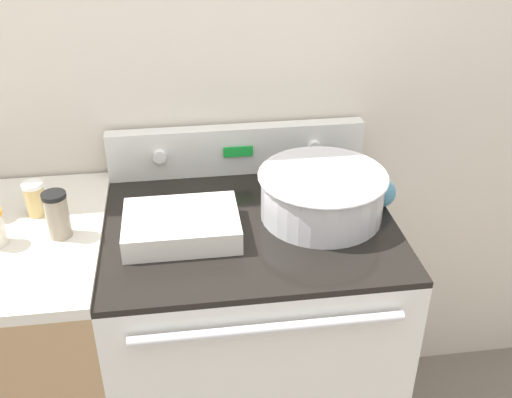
{
  "coord_description": "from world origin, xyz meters",
  "views": [
    {
      "loc": [
        -0.17,
        -1.04,
        1.82
      ],
      "look_at": [
        0.02,
        0.34,
        1.0
      ],
      "focal_mm": 42.0,
      "sensor_mm": 36.0,
      "label": 1
    }
  ],
  "objects_px": {
    "ladle": "(380,192)",
    "spice_jar_black_cap": "(57,215)",
    "mixing_bowl": "(322,192)",
    "casserole_dish": "(181,224)",
    "spice_jar_white_cap": "(35,199)"
  },
  "relations": [
    {
      "from": "mixing_bowl",
      "to": "casserole_dish",
      "type": "bearing_deg",
      "value": -172.72
    },
    {
      "from": "spice_jar_black_cap",
      "to": "spice_jar_white_cap",
      "type": "relative_size",
      "value": 1.3
    },
    {
      "from": "casserole_dish",
      "to": "spice_jar_black_cap",
      "type": "height_order",
      "value": "spice_jar_black_cap"
    },
    {
      "from": "casserole_dish",
      "to": "mixing_bowl",
      "type": "bearing_deg",
      "value": 7.28
    },
    {
      "from": "spice_jar_black_cap",
      "to": "ladle",
      "type": "bearing_deg",
      "value": 4.22
    },
    {
      "from": "casserole_dish",
      "to": "spice_jar_black_cap",
      "type": "relative_size",
      "value": 2.37
    },
    {
      "from": "casserole_dish",
      "to": "ladle",
      "type": "relative_size",
      "value": 0.96
    },
    {
      "from": "spice_jar_white_cap",
      "to": "casserole_dish",
      "type": "bearing_deg",
      "value": -20.35
    },
    {
      "from": "mixing_bowl",
      "to": "spice_jar_black_cap",
      "type": "bearing_deg",
      "value": -178.1
    },
    {
      "from": "spice_jar_black_cap",
      "to": "spice_jar_white_cap",
      "type": "height_order",
      "value": "spice_jar_black_cap"
    },
    {
      "from": "mixing_bowl",
      "to": "casserole_dish",
      "type": "distance_m",
      "value": 0.39
    },
    {
      "from": "mixing_bowl",
      "to": "spice_jar_black_cap",
      "type": "relative_size",
      "value": 2.79
    },
    {
      "from": "spice_jar_white_cap",
      "to": "ladle",
      "type": "bearing_deg",
      "value": -3.22
    },
    {
      "from": "ladle",
      "to": "spice_jar_black_cap",
      "type": "height_order",
      "value": "spice_jar_black_cap"
    },
    {
      "from": "spice_jar_white_cap",
      "to": "spice_jar_black_cap",
      "type": "bearing_deg",
      "value": -56.68
    }
  ]
}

